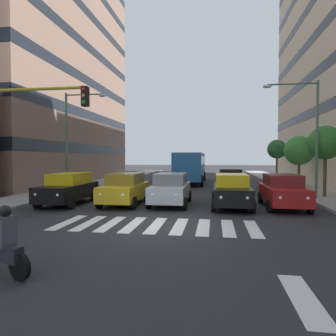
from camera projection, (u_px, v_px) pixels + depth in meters
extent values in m
plane|color=#262628|center=(156.00, 225.00, 11.60)|extent=(180.00, 180.00, 0.00)
cube|color=#846656|center=(43.00, 34.00, 32.19)|extent=(10.39, 25.01, 31.31)
cube|color=black|center=(45.00, 149.00, 32.63)|extent=(10.43, 25.05, 0.90)
cube|color=black|center=(44.00, 117.00, 32.50)|extent=(10.43, 25.05, 0.90)
cube|color=black|center=(44.00, 84.00, 32.38)|extent=(10.43, 25.05, 0.90)
cube|color=black|center=(43.00, 51.00, 32.25)|extent=(10.43, 25.05, 0.90)
cube|color=black|center=(43.00, 18.00, 32.13)|extent=(10.43, 25.05, 0.90)
cube|color=silver|center=(253.00, 228.00, 11.05)|extent=(0.45, 2.80, 0.01)
cube|color=silver|center=(228.00, 228.00, 11.19)|extent=(0.45, 2.80, 0.01)
cube|color=silver|center=(203.00, 227.00, 11.33)|extent=(0.45, 2.80, 0.01)
cube|color=silver|center=(180.00, 226.00, 11.46)|extent=(0.45, 2.80, 0.01)
cube|color=silver|center=(156.00, 225.00, 11.60)|extent=(0.45, 2.80, 0.01)
cube|color=silver|center=(133.00, 224.00, 11.73)|extent=(0.45, 2.80, 0.01)
cube|color=silver|center=(111.00, 224.00, 11.87)|extent=(0.45, 2.80, 0.01)
cube|color=silver|center=(89.00, 223.00, 12.00)|extent=(0.45, 2.80, 0.01)
cube|color=silver|center=(68.00, 222.00, 12.14)|extent=(0.45, 2.80, 0.01)
cube|color=silver|center=(303.00, 298.00, 5.59)|extent=(0.50, 2.20, 0.01)
cube|color=maroon|center=(283.00, 194.00, 15.50)|extent=(1.80, 4.40, 0.80)
cube|color=maroon|center=(282.00, 180.00, 15.68)|extent=(1.58, 2.46, 0.60)
cylinder|color=black|center=(310.00, 207.00, 13.95)|extent=(0.22, 0.64, 0.64)
cylinder|color=black|center=(270.00, 206.00, 14.22)|extent=(0.22, 0.64, 0.64)
cylinder|color=black|center=(294.00, 198.00, 16.82)|extent=(0.22, 0.64, 0.64)
cylinder|color=black|center=(260.00, 198.00, 17.09)|extent=(0.22, 0.64, 0.64)
sphere|color=white|center=(308.00, 198.00, 13.29)|extent=(0.18, 0.18, 0.18)
sphere|color=white|center=(280.00, 198.00, 13.46)|extent=(0.18, 0.18, 0.18)
cube|color=black|center=(231.00, 194.00, 15.66)|extent=(1.80, 4.40, 0.80)
cube|color=yellow|center=(231.00, 180.00, 15.83)|extent=(1.58, 2.46, 0.60)
cylinder|color=black|center=(253.00, 206.00, 14.10)|extent=(0.22, 0.64, 0.64)
cylinder|color=black|center=(214.00, 205.00, 14.38)|extent=(0.22, 0.64, 0.64)
cylinder|color=black|center=(246.00, 198.00, 16.97)|extent=(0.22, 0.64, 0.64)
cylinder|color=black|center=(214.00, 197.00, 17.24)|extent=(0.22, 0.64, 0.64)
sphere|color=white|center=(247.00, 198.00, 13.45)|extent=(0.18, 0.18, 0.18)
sphere|color=white|center=(221.00, 197.00, 13.62)|extent=(0.18, 0.18, 0.18)
cube|color=#B2B7BC|center=(171.00, 192.00, 16.53)|extent=(1.80, 4.40, 0.80)
cube|color=slate|center=(171.00, 179.00, 16.71)|extent=(1.58, 2.46, 0.60)
cylinder|color=black|center=(184.00, 203.00, 14.98)|extent=(0.22, 0.64, 0.64)
cylinder|color=black|center=(149.00, 203.00, 15.25)|extent=(0.22, 0.64, 0.64)
cylinder|color=black|center=(189.00, 196.00, 17.85)|extent=(0.22, 0.64, 0.64)
cylinder|color=black|center=(159.00, 195.00, 18.12)|extent=(0.22, 0.64, 0.64)
sphere|color=white|center=(176.00, 195.00, 14.32)|extent=(0.18, 0.18, 0.18)
sphere|color=white|center=(152.00, 195.00, 14.49)|extent=(0.18, 0.18, 0.18)
cube|color=gold|center=(125.00, 191.00, 16.67)|extent=(1.80, 4.40, 0.80)
cube|color=olive|center=(126.00, 179.00, 16.84)|extent=(1.58, 2.46, 0.60)
cylinder|color=black|center=(134.00, 203.00, 15.11)|extent=(0.22, 0.64, 0.64)
cylinder|color=black|center=(99.00, 202.00, 15.39)|extent=(0.22, 0.64, 0.64)
cylinder|color=black|center=(147.00, 196.00, 17.98)|extent=(0.22, 0.64, 0.64)
cylinder|color=black|center=(117.00, 195.00, 18.25)|extent=(0.22, 0.64, 0.64)
sphere|color=white|center=(123.00, 195.00, 14.46)|extent=(0.18, 0.18, 0.18)
sphere|color=white|center=(100.00, 195.00, 14.63)|extent=(0.18, 0.18, 0.18)
cube|color=black|center=(68.00, 191.00, 16.70)|extent=(1.80, 4.40, 0.80)
cube|color=yellow|center=(69.00, 178.00, 16.87)|extent=(1.58, 2.46, 0.60)
cylinder|color=black|center=(71.00, 203.00, 15.14)|extent=(0.22, 0.64, 0.64)
cylinder|color=black|center=(38.00, 202.00, 15.42)|extent=(0.22, 0.64, 0.64)
cylinder|color=black|center=(94.00, 196.00, 18.01)|extent=(0.22, 0.64, 0.64)
cylinder|color=black|center=(65.00, 195.00, 18.28)|extent=(0.22, 0.64, 0.64)
sphere|color=white|center=(58.00, 195.00, 14.49)|extent=(0.18, 0.18, 0.18)
sphere|color=white|center=(36.00, 194.00, 14.66)|extent=(0.18, 0.18, 0.18)
cube|color=black|center=(230.00, 182.00, 23.12)|extent=(1.80, 4.40, 0.80)
cube|color=black|center=(230.00, 173.00, 23.29)|extent=(1.58, 2.46, 0.60)
cylinder|color=black|center=(244.00, 189.00, 21.56)|extent=(0.22, 0.64, 0.64)
cylinder|color=black|center=(219.00, 189.00, 21.83)|extent=(0.22, 0.64, 0.64)
cylinder|color=black|center=(241.00, 186.00, 24.43)|extent=(0.22, 0.64, 0.64)
cylinder|color=black|center=(218.00, 185.00, 24.70)|extent=(0.22, 0.64, 0.64)
sphere|color=white|center=(241.00, 183.00, 20.90)|extent=(0.18, 0.18, 0.18)
sphere|color=white|center=(224.00, 183.00, 21.07)|extent=(0.18, 0.18, 0.18)
cube|color=#286BAD|center=(191.00, 166.00, 30.69)|extent=(2.50, 10.50, 2.50)
cube|color=black|center=(191.00, 160.00, 30.67)|extent=(2.52, 9.87, 0.80)
cylinder|color=black|center=(202.00, 181.00, 26.92)|extent=(0.28, 1.00, 1.00)
cylinder|color=black|center=(174.00, 181.00, 27.30)|extent=(0.28, 1.00, 1.00)
cylinder|color=black|center=(204.00, 176.00, 33.66)|extent=(0.28, 1.00, 1.00)
cylinder|color=black|center=(182.00, 176.00, 34.04)|extent=(0.28, 1.00, 1.00)
cylinder|color=black|center=(20.00, 267.00, 6.39)|extent=(0.60, 0.29, 0.60)
cube|color=#232328|center=(3.00, 252.00, 6.64)|extent=(1.12, 0.59, 0.36)
cube|color=#4C4C51|center=(6.00, 231.00, 6.58)|extent=(0.38, 0.43, 0.64)
sphere|color=black|center=(5.00, 211.00, 6.56)|extent=(0.26, 0.26, 0.26)
cylinder|color=#AD991E|center=(32.00, 89.00, 12.04)|extent=(4.49, 0.12, 0.12)
cube|color=black|center=(85.00, 96.00, 11.71)|extent=(0.24, 0.28, 0.76)
sphere|color=red|center=(83.00, 89.00, 11.56)|extent=(0.14, 0.14, 0.14)
sphere|color=orange|center=(84.00, 96.00, 11.57)|extent=(0.14, 0.14, 0.14)
sphere|color=green|center=(84.00, 102.00, 11.57)|extent=(0.14, 0.14, 0.14)
cylinder|color=#4C6B56|center=(317.00, 140.00, 18.10)|extent=(0.16, 0.16, 7.01)
cylinder|color=#4C6B56|center=(292.00, 84.00, 18.20)|extent=(2.90, 0.10, 0.10)
ellipsoid|color=#B7BCC1|center=(267.00, 86.00, 18.42)|extent=(0.56, 0.28, 0.20)
cylinder|color=#4C6B56|center=(67.00, 142.00, 21.64)|extent=(0.16, 0.16, 7.01)
cylinder|color=#4C6B56|center=(84.00, 95.00, 21.32)|extent=(2.71, 0.10, 0.10)
ellipsoid|color=#B7BCC1|center=(103.00, 95.00, 21.12)|extent=(0.56, 0.28, 0.20)
cylinder|color=#513823|center=(325.00, 175.00, 18.89)|extent=(0.20, 0.20, 2.73)
sphere|color=#2D6B28|center=(325.00, 143.00, 18.81)|extent=(2.09, 2.09, 2.09)
cylinder|color=#513823|center=(299.00, 173.00, 25.53)|extent=(0.20, 0.20, 2.28)
sphere|color=#387F33|center=(299.00, 150.00, 25.47)|extent=(2.47, 2.47, 2.47)
cylinder|color=#513823|center=(277.00, 167.00, 32.93)|extent=(0.20, 0.20, 2.71)
sphere|color=#235B2D|center=(277.00, 149.00, 32.86)|extent=(2.05, 2.05, 2.05)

